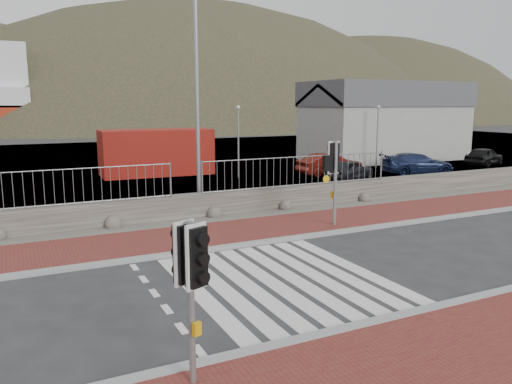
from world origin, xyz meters
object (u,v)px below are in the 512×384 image
car_c (418,164)px  car_d (412,161)px  streetlight (201,79)px  shipping_container (156,152)px  car_b (330,164)px  car_e (484,156)px  traffic_signal_near (190,268)px  car_a (350,170)px  traffic_signal_far (335,165)px

car_c → car_d: size_ratio=1.12×
streetlight → shipping_container: bearing=98.0°
car_b → car_e: (12.30, -0.72, -0.01)m
traffic_signal_near → car_a: (14.72, 15.90, -1.30)m
car_a → car_c: bearing=-108.6°
traffic_signal_far → car_a: size_ratio=0.90×
car_d → streetlight: bearing=126.4°
shipping_container → car_a: (9.13, -6.88, -0.79)m
car_a → car_b: (0.03, 2.03, 0.08)m
traffic_signal_far → shipping_container: (-2.02, 15.50, -0.81)m
car_a → shipping_container: bearing=34.1°
car_c → streetlight: bearing=122.4°
traffic_signal_near → traffic_signal_far: traffic_signal_far is taller
streetlight → car_d: streetlight is taller
shipping_container → car_d: bearing=-15.8°
traffic_signal_near → car_e: size_ratio=0.69×
car_e → shipping_container: bearing=56.9°
car_c → car_e: car_e is taller
streetlight → car_a: size_ratio=2.75×
traffic_signal_near → streetlight: streetlight is taller
traffic_signal_near → car_b: (14.75, 17.93, -1.22)m
car_e → car_a: bearing=77.5°
car_d → traffic_signal_far: bearing=143.7°
traffic_signal_far → car_d: traffic_signal_far is taller
streetlight → car_b: bearing=45.8°
traffic_signal_far → car_b: 12.91m
shipping_container → car_d: shipping_container is taller
traffic_signal_near → car_e: 32.08m
traffic_signal_far → car_b: size_ratio=0.76×
streetlight → traffic_signal_near: bearing=-96.9°
traffic_signal_near → streetlight: size_ratio=0.28×
traffic_signal_far → car_e: bearing=-152.7°
streetlight → car_c: (15.35, 4.40, -4.50)m
car_b → shipping_container: bearing=63.6°
car_d → car_e: 5.93m
car_b → car_e: size_ratio=1.05×
car_a → car_d: 6.72m
traffic_signal_far → car_c: (12.15, 8.65, -1.53)m
streetlight → car_b: 12.96m
traffic_signal_far → car_a: traffic_signal_far is taller
traffic_signal_near → streetlight: 12.77m
shipping_container → car_c: shipping_container is taller
shipping_container → car_a: bearing=-35.2°
shipping_container → traffic_signal_near: bearing=-102.0°
traffic_signal_far → shipping_container: size_ratio=0.46×
car_a → car_d: bearing=-92.1°
car_c → car_d: car_c is taller
car_b → car_c: (5.01, -2.00, -0.01)m
streetlight → car_c: bearing=30.0°
traffic_signal_near → streetlight: bearing=46.4°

